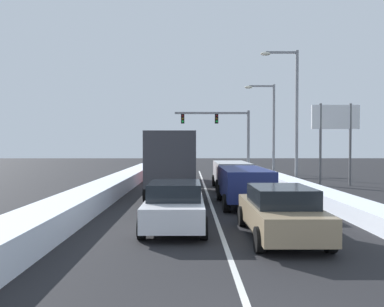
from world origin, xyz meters
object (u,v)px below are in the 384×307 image
object	(u,v)px
suv_navy_right_lane_second	(244,183)
street_lamp_right_mid	(292,105)
sedan_tan_right_lane_nearest	(280,212)
street_lamp_right_far	(270,121)
suv_red_center_lane_third	(181,168)
sedan_white_center_lane_nearest	(175,205)
suv_silver_right_lane_third	(231,173)
traffic_light_gantry	(225,128)
roadside_sign_right	(335,126)
box_truck_center_lane_second	(173,160)

from	to	relation	value
suv_navy_right_lane_second	street_lamp_right_mid	size ratio (longest dim) A/B	0.53
sedan_tan_right_lane_nearest	street_lamp_right_far	size ratio (longest dim) A/B	0.56
suv_red_center_lane_third	street_lamp_right_far	size ratio (longest dim) A/B	0.61
sedan_white_center_lane_nearest	suv_red_center_lane_third	bearing A→B (deg)	90.77
sedan_tan_right_lane_nearest	street_lamp_right_far	xyz separation A→B (m)	(4.31, 21.57, 4.05)
suv_navy_right_lane_second	suv_red_center_lane_third	distance (m)	11.53
suv_navy_right_lane_second	suv_silver_right_lane_third	xyz separation A→B (m)	(0.15, 6.31, 0.00)
sedan_white_center_lane_nearest	street_lamp_right_mid	size ratio (longest dim) A/B	0.48
traffic_light_gantry	roadside_sign_right	world-z (taller)	traffic_light_gantry
sedan_white_center_lane_nearest	traffic_light_gantry	xyz separation A→B (m)	(4.02, 25.14, 3.73)
sedan_white_center_lane_nearest	traffic_light_gantry	bearing A→B (deg)	80.91
suv_silver_right_lane_third	traffic_light_gantry	xyz separation A→B (m)	(0.97, 14.34, 3.48)
suv_silver_right_lane_third	sedan_tan_right_lane_nearest	bearing A→B (deg)	-89.65
suv_silver_right_lane_third	roadside_sign_right	size ratio (longest dim) A/B	0.89
suv_silver_right_lane_third	roadside_sign_right	world-z (taller)	roadside_sign_right
street_lamp_right_mid	suv_navy_right_lane_second	bearing A→B (deg)	-116.95
suv_navy_right_lane_second	street_lamp_right_mid	distance (m)	11.29
sedan_tan_right_lane_nearest	sedan_white_center_lane_nearest	distance (m)	3.39
suv_silver_right_lane_third	sedan_white_center_lane_nearest	distance (m)	11.23
suv_red_center_lane_third	roadside_sign_right	xyz separation A→B (m)	(10.42, -2.95, 3.00)
street_lamp_right_mid	roadside_sign_right	world-z (taller)	street_lamp_right_mid
suv_silver_right_lane_third	traffic_light_gantry	size ratio (longest dim) A/B	0.65
sedan_white_center_lane_nearest	box_truck_center_lane_second	size ratio (longest dim) A/B	0.62
box_truck_center_lane_second	street_lamp_right_far	xyz separation A→B (m)	(7.85, 12.62, 2.91)
box_truck_center_lane_second	street_lamp_right_far	world-z (taller)	street_lamp_right_far
sedan_tan_right_lane_nearest	sedan_white_center_lane_nearest	bearing A→B (deg)	157.16
suv_navy_right_lane_second	sedan_white_center_lane_nearest	distance (m)	5.35
roadside_sign_right	box_truck_center_lane_second	bearing A→B (deg)	-154.79
sedan_tan_right_lane_nearest	suv_silver_right_lane_third	size ratio (longest dim) A/B	0.92
box_truck_center_lane_second	traffic_light_gantry	bearing A→B (deg)	75.77
suv_red_center_lane_third	roadside_sign_right	distance (m)	11.24
traffic_light_gantry	street_lamp_right_far	bearing A→B (deg)	-55.05
traffic_light_gantry	box_truck_center_lane_second	bearing A→B (deg)	-104.23
suv_navy_right_lane_second	roadside_sign_right	world-z (taller)	roadside_sign_right
suv_navy_right_lane_second	traffic_light_gantry	xyz separation A→B (m)	(1.12, 20.65, 3.48)
suv_navy_right_lane_second	suv_red_center_lane_third	bearing A→B (deg)	105.66
sedan_tan_right_lane_nearest	suv_navy_right_lane_second	size ratio (longest dim) A/B	0.92
sedan_tan_right_lane_nearest	box_truck_center_lane_second	distance (m)	9.70
box_truck_center_lane_second	suv_red_center_lane_third	size ratio (longest dim) A/B	1.47
box_truck_center_lane_second	roadside_sign_right	xyz separation A→B (m)	(10.63, 5.00, 2.12)
roadside_sign_right	street_lamp_right_mid	bearing A→B (deg)	157.37
suv_silver_right_lane_third	roadside_sign_right	bearing A→B (deg)	14.42
sedan_white_center_lane_nearest	street_lamp_right_far	bearing A→B (deg)	69.85
sedan_white_center_lane_nearest	street_lamp_right_far	world-z (taller)	street_lamp_right_far
street_lamp_right_far	suv_silver_right_lane_third	bearing A→B (deg)	-114.86
box_truck_center_lane_second	suv_red_center_lane_third	distance (m)	8.01
suv_silver_right_lane_third	traffic_light_gantry	world-z (taller)	traffic_light_gantry
suv_navy_right_lane_second	street_lamp_right_far	size ratio (longest dim) A/B	0.61
street_lamp_right_far	sedan_tan_right_lane_nearest	bearing A→B (deg)	-101.29
street_lamp_right_mid	street_lamp_right_far	size ratio (longest dim) A/B	1.16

